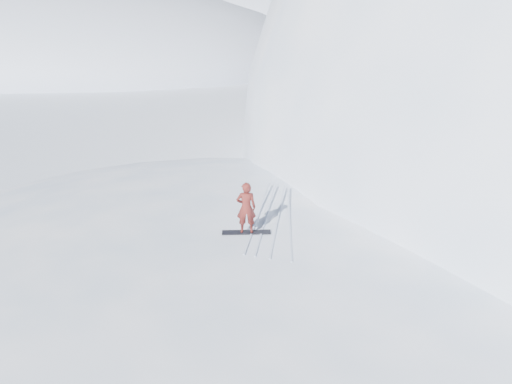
% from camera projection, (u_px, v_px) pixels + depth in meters
% --- Properties ---
extents(ground, '(400.00, 400.00, 0.00)m').
position_uv_depth(ground, '(237.00, 360.00, 13.30)').
color(ground, white).
rests_on(ground, ground).
extents(near_ridge, '(36.00, 28.00, 4.80)m').
position_uv_depth(near_ridge, '(296.00, 307.00, 15.61)').
color(near_ridge, white).
rests_on(near_ridge, ground).
extents(peak_shoulder, '(28.00, 24.00, 18.00)m').
position_uv_depth(peak_shoulder, '(510.00, 173.00, 27.70)').
color(peak_shoulder, white).
rests_on(peak_shoulder, ground).
extents(far_ridge_a, '(120.00, 70.00, 28.00)m').
position_uv_depth(far_ridge_a, '(9.00, 56.00, 86.64)').
color(far_ridge_a, white).
rests_on(far_ridge_a, ground).
extents(far_ridge_c, '(140.00, 90.00, 36.00)m').
position_uv_depth(far_ridge_c, '(247.00, 40.00, 121.16)').
color(far_ridge_c, white).
rests_on(far_ridge_c, ground).
extents(wind_bumps, '(16.00, 14.40, 1.00)m').
position_uv_depth(wind_bumps, '(245.00, 313.00, 15.31)').
color(wind_bumps, white).
rests_on(wind_bumps, ground).
extents(snowboard, '(1.66, 0.88, 0.03)m').
position_uv_depth(snowboard, '(246.00, 232.00, 15.50)').
color(snowboard, black).
rests_on(snowboard, near_ridge).
extents(snowboarder, '(0.77, 0.64, 1.80)m').
position_uv_depth(snowboarder, '(246.00, 208.00, 15.14)').
color(snowboarder, maroon).
rests_on(snowboarder, snowboard).
extents(vapor_plume, '(11.41, 9.13, 7.99)m').
position_uv_depth(vapor_plume, '(16.00, 68.00, 70.88)').
color(vapor_plume, white).
rests_on(vapor_plume, ground).
extents(board_tracks, '(2.61, 5.92, 0.04)m').
position_uv_depth(board_tracks, '(273.00, 215.00, 16.70)').
color(board_tracks, silver).
rests_on(board_tracks, ground).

